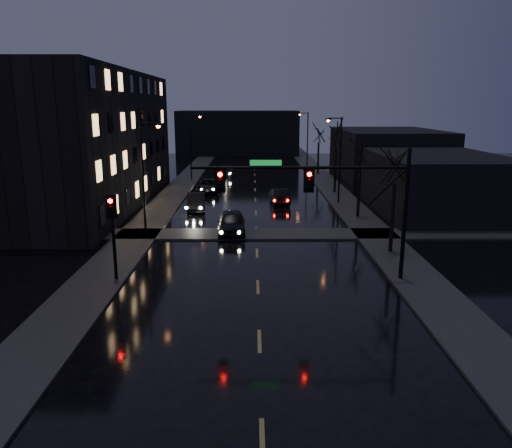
{
  "coord_description": "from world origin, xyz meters",
  "views": [
    {
      "loc": [
        -0.25,
        -16.07,
        9.09
      ],
      "look_at": [
        -0.09,
        8.51,
        3.2
      ],
      "focal_mm": 35.0,
      "sensor_mm": 36.0,
      "label": 1
    }
  ],
  "objects_px": {
    "oncoming_car_a": "(231,222)",
    "lead_car": "(280,196)",
    "oncoming_car_b": "(196,202)",
    "oncoming_car_d": "(226,171)",
    "oncoming_car_c": "(209,186)"
  },
  "relations": [
    {
      "from": "oncoming_car_a",
      "to": "lead_car",
      "type": "relative_size",
      "value": 1.1
    },
    {
      "from": "oncoming_car_b",
      "to": "oncoming_car_c",
      "type": "distance_m",
      "value": 9.25
    },
    {
      "from": "oncoming_car_b",
      "to": "oncoming_car_c",
      "type": "relative_size",
      "value": 0.89
    },
    {
      "from": "oncoming_car_a",
      "to": "oncoming_car_d",
      "type": "relative_size",
      "value": 1.07
    },
    {
      "from": "oncoming_car_c",
      "to": "oncoming_car_d",
      "type": "bearing_deg",
      "value": 85.82
    },
    {
      "from": "oncoming_car_b",
      "to": "lead_car",
      "type": "height_order",
      "value": "oncoming_car_b"
    },
    {
      "from": "oncoming_car_a",
      "to": "oncoming_car_d",
      "type": "bearing_deg",
      "value": 91.6
    },
    {
      "from": "oncoming_car_a",
      "to": "lead_car",
      "type": "xyz_separation_m",
      "value": [
        4.08,
        11.24,
        -0.1
      ]
    },
    {
      "from": "oncoming_car_c",
      "to": "lead_car",
      "type": "xyz_separation_m",
      "value": [
        7.18,
        -6.3,
        0.03
      ]
    },
    {
      "from": "oncoming_car_a",
      "to": "oncoming_car_b",
      "type": "height_order",
      "value": "oncoming_car_a"
    },
    {
      "from": "oncoming_car_c",
      "to": "lead_car",
      "type": "bearing_deg",
      "value": -40.03
    },
    {
      "from": "lead_car",
      "to": "oncoming_car_c",
      "type": "bearing_deg",
      "value": -45.61
    },
    {
      "from": "oncoming_car_b",
      "to": "oncoming_car_a",
      "type": "bearing_deg",
      "value": -73.19
    },
    {
      "from": "oncoming_car_b",
      "to": "oncoming_car_d",
      "type": "height_order",
      "value": "oncoming_car_b"
    },
    {
      "from": "oncoming_car_a",
      "to": "oncoming_car_b",
      "type": "relative_size",
      "value": 1.08
    }
  ]
}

